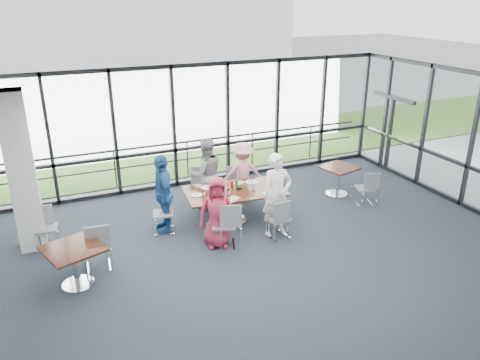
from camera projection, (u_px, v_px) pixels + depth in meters
name	position (u px, v px, depth m)	size (l,w,h in m)	color
floor	(257.00, 283.00, 8.36)	(12.00, 10.00, 0.02)	black
ceiling	(260.00, 106.00, 7.17)	(12.00, 10.00, 0.04)	silver
curtain_wall_back	(174.00, 128.00, 12.02)	(12.00, 0.10, 3.20)	white
exit_door	(390.00, 135.00, 13.40)	(0.12, 1.60, 2.10)	black
structural_column	(22.00, 173.00, 8.98)	(0.50, 0.50, 3.20)	white
apron	(137.00, 138.00, 16.87)	(80.00, 70.00, 0.02)	gray
grass_strip	(150.00, 153.00, 15.16)	(80.00, 5.00, 0.01)	#39601C
hangar_main	(125.00, 19.00, 35.97)	(24.00, 10.00, 6.00)	white
guard_rail	(170.00, 161.00, 12.94)	(0.06, 0.06, 12.00)	#2D2D33
main_table	(235.00, 194.00, 10.41)	(2.30, 1.43, 0.75)	black
side_table_left	(74.00, 253.00, 8.06)	(1.16, 1.16, 0.75)	black
side_table_right	(338.00, 172.00, 11.81)	(0.96, 0.96, 0.75)	black
diner_near_left	(217.00, 212.00, 9.33)	(0.73, 0.48, 1.49)	#B02943
diner_near_right	(277.00, 195.00, 9.74)	(0.66, 0.48, 1.80)	white
diner_far_left	(206.00, 174.00, 10.96)	(0.84, 0.52, 1.73)	gray
diner_far_right	(242.00, 172.00, 11.38)	(0.98, 0.50, 1.51)	pink
diner_end	(163.00, 193.00, 9.93)	(1.01, 0.55, 1.72)	#1F528E
chair_main_nl	(224.00, 225.00, 9.42)	(0.46, 0.46, 0.94)	gray
chair_main_nr	(278.00, 219.00, 9.77)	(0.42, 0.42, 0.86)	gray
chair_main_fl	(205.00, 188.00, 11.25)	(0.45, 0.45, 0.93)	gray
chair_main_fr	(239.00, 184.00, 11.59)	(0.40, 0.40, 0.82)	gray
chair_main_end	(163.00, 213.00, 10.00)	(0.42, 0.42, 0.86)	gray
chair_spare_la	(96.00, 246.00, 8.65)	(0.46, 0.46, 0.93)	gray
chair_spare_lb	(47.00, 228.00, 9.39)	(0.41, 0.41, 0.83)	gray
chair_spare_r	(365.00, 188.00, 11.36)	(0.40, 0.40, 0.83)	gray
plate_nl	(211.00, 199.00, 9.89)	(0.24, 0.24, 0.01)	white
plate_nr	(269.00, 193.00, 10.18)	(0.25, 0.25, 0.01)	white
plate_fl	(206.00, 187.00, 10.50)	(0.24, 0.24, 0.01)	white
plate_fr	(251.00, 182.00, 10.80)	(0.28, 0.28, 0.01)	white
plate_end	(197.00, 195.00, 10.10)	(0.24, 0.24, 0.01)	white
tumbler_a	(228.00, 193.00, 10.04)	(0.07, 0.07, 0.15)	white
tumbler_b	(253.00, 188.00, 10.29)	(0.07, 0.07, 0.14)	white
tumbler_c	(234.00, 182.00, 10.63)	(0.06, 0.06, 0.13)	white
tumbler_d	(204.00, 194.00, 9.99)	(0.07, 0.07, 0.13)	white
menu_a	(233.00, 199.00, 9.92)	(0.32, 0.22, 0.00)	beige
menu_b	(281.00, 191.00, 10.33)	(0.29, 0.20, 0.00)	beige
menu_c	(239.00, 183.00, 10.77)	(0.27, 0.19, 0.00)	beige
condiment_caddy	(239.00, 188.00, 10.41)	(0.10, 0.07, 0.04)	black
ketchup_bottle	(232.00, 185.00, 10.43)	(0.06, 0.06, 0.18)	#A00D00
green_bottle	(237.00, 184.00, 10.42)	(0.05, 0.05, 0.20)	#196B1A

